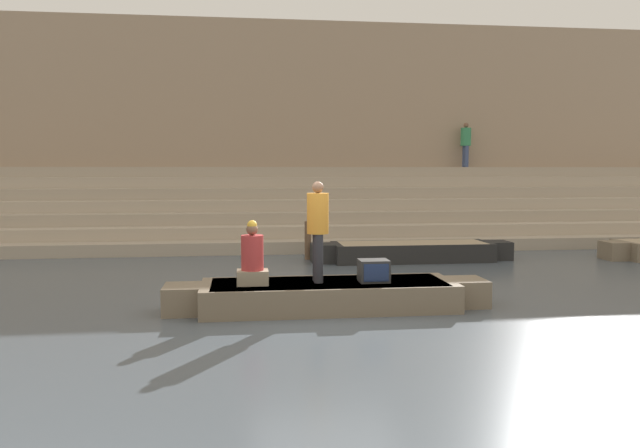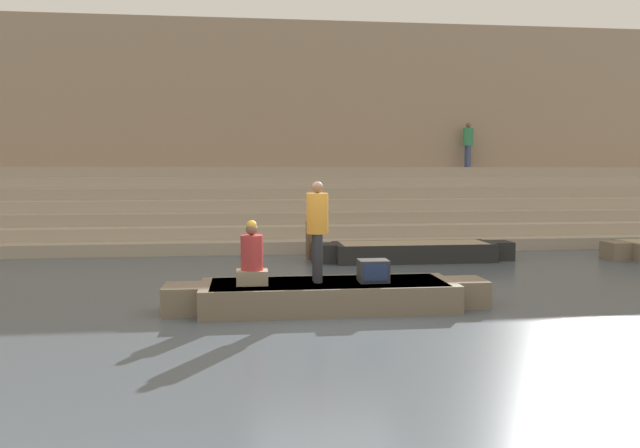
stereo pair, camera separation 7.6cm
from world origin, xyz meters
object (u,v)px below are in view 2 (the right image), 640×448
at_px(tv_set, 373,271).
at_px(person_on_steps, 468,142).
at_px(rowboat_main, 328,295).
at_px(mooring_post, 309,240).
at_px(moored_boat_shore, 413,251).
at_px(person_standing, 317,225).
at_px(person_rowing, 252,259).

distance_m(tv_set, person_on_steps, 13.74).
bearing_deg(rowboat_main, mooring_post, 88.61).
distance_m(rowboat_main, moored_boat_shore, 6.12).
bearing_deg(moored_boat_shore, person_standing, -118.37).
relative_size(rowboat_main, mooring_post, 5.45).
bearing_deg(rowboat_main, tv_set, -3.83).
height_order(person_standing, person_on_steps, person_on_steps).
bearing_deg(mooring_post, person_standing, -94.44).
bearing_deg(person_rowing, person_on_steps, 57.03).
distance_m(person_standing, mooring_post, 6.01).
relative_size(person_standing, moored_boat_shore, 0.32).
distance_m(rowboat_main, person_standing, 1.23).
bearing_deg(person_on_steps, person_rowing, -29.39).
relative_size(tv_set, person_on_steps, 0.31).
bearing_deg(tv_set, person_rowing, -171.81).
height_order(rowboat_main, person_rowing, person_rowing).
bearing_deg(tv_set, person_standing, -179.35).
bearing_deg(person_standing, rowboat_main, -8.01).
distance_m(person_rowing, person_on_steps, 14.73).
bearing_deg(tv_set, rowboat_main, -176.70).
relative_size(tv_set, moored_boat_shore, 0.10).
xyz_separation_m(rowboat_main, tv_set, (0.78, -0.07, 0.41)).
relative_size(rowboat_main, moored_boat_shore, 1.05).
bearing_deg(rowboat_main, moored_boat_shore, 62.23).
bearing_deg(person_rowing, rowboat_main, 3.82).
bearing_deg(mooring_post, moored_boat_shore, -13.13).
bearing_deg(tv_set, mooring_post, 103.10).
relative_size(person_rowing, moored_boat_shore, 0.20).
distance_m(tv_set, moored_boat_shore, 5.86).
bearing_deg(person_on_steps, moored_boat_shore, -25.58).
bearing_deg(moored_boat_shore, person_rowing, -125.89).
bearing_deg(person_standing, person_rowing, -163.18).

